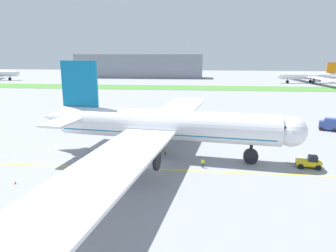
% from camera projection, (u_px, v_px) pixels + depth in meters
% --- Properties ---
extents(ground_plane, '(600.00, 600.00, 0.00)m').
position_uv_depth(ground_plane, '(150.00, 164.00, 56.00)').
color(ground_plane, gray).
rests_on(ground_plane, ground).
extents(apron_taxi_line, '(280.00, 0.36, 0.01)m').
position_uv_depth(apron_taxi_line, '(148.00, 169.00, 53.32)').
color(apron_taxi_line, yellow).
rests_on(apron_taxi_line, ground).
extents(grass_median_strip, '(320.00, 24.00, 0.10)m').
position_uv_depth(grass_median_strip, '(185.00, 88.00, 176.08)').
color(grass_median_strip, '#4C8438').
rests_on(grass_median_strip, ground).
extents(airliner_foreground, '(50.10, 79.07, 17.69)m').
position_uv_depth(airliner_foreground, '(162.00, 125.00, 58.56)').
color(airliner_foreground, white).
rests_on(airliner_foreground, ground).
extents(pushback_tug, '(5.82, 2.74, 2.16)m').
position_uv_depth(pushback_tug, '(309.00, 162.00, 53.83)').
color(pushback_tug, yellow).
rests_on(pushback_tug, ground).
extents(ground_crew_wingwalker_port, '(0.38, 0.53, 1.61)m').
position_uv_depth(ground_crew_wingwalker_port, '(110.00, 157.00, 56.26)').
color(ground_crew_wingwalker_port, black).
rests_on(ground_crew_wingwalker_port, ground).
extents(ground_crew_marshaller_front, '(0.38, 0.52, 1.59)m').
position_uv_depth(ground_crew_marshaller_front, '(165.00, 150.00, 60.46)').
color(ground_crew_marshaller_front, black).
rests_on(ground_crew_marshaller_front, ground).
extents(ground_crew_wingwalker_starboard, '(0.57, 0.26, 1.62)m').
position_uv_depth(ground_crew_wingwalker_starboard, '(203.00, 162.00, 53.80)').
color(ground_crew_wingwalker_starboard, black).
rests_on(ground_crew_wingwalker_starboard, ground).
extents(traffic_cone_near_nose, '(0.36, 0.36, 0.58)m').
position_uv_depth(traffic_cone_near_nose, '(39.00, 193.00, 43.67)').
color(traffic_cone_near_nose, '#F2590C').
rests_on(traffic_cone_near_nose, ground).
extents(traffic_cone_port_wing, '(0.36, 0.36, 0.58)m').
position_uv_depth(traffic_cone_port_wing, '(15.00, 182.00, 47.27)').
color(traffic_cone_port_wing, '#F2590C').
rests_on(traffic_cone_port_wing, ground).
extents(service_truck_baggage_loader, '(5.02, 4.07, 3.17)m').
position_uv_depth(service_truck_baggage_loader, '(330.00, 124.00, 79.12)').
color(service_truck_baggage_loader, '#33478C').
rests_on(service_truck_baggage_loader, ground).
extents(parked_airliner_far_centre, '(41.36, 66.37, 13.00)m').
position_uv_depth(parked_airliner_far_centre, '(309.00, 76.00, 201.36)').
color(parked_airliner_far_centre, white).
rests_on(parked_airliner_far_centre, ground).
extents(terminal_building, '(97.52, 20.00, 18.00)m').
position_uv_depth(terminal_building, '(139.00, 66.00, 245.83)').
color(terminal_building, gray).
rests_on(terminal_building, ground).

